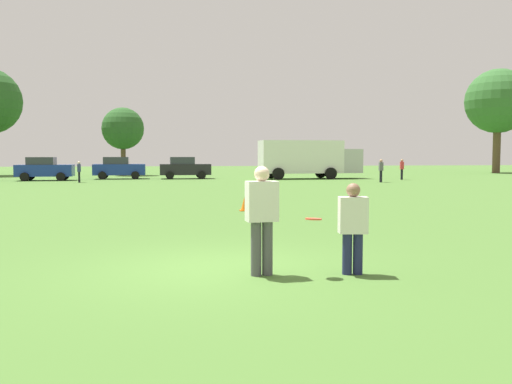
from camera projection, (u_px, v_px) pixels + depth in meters
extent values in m
plane|color=#47702D|center=(213.00, 268.00, 9.24)|extent=(177.84, 177.84, 0.00)
cylinder|color=#4C4C51|center=(256.00, 249.00, 8.65)|extent=(0.17, 0.17, 0.89)
cylinder|color=#4C4C51|center=(267.00, 248.00, 8.70)|extent=(0.17, 0.17, 0.89)
cube|color=silver|center=(262.00, 201.00, 8.63)|extent=(0.53, 0.34, 0.65)
sphere|color=beige|center=(262.00, 174.00, 8.60)|extent=(0.25, 0.25, 0.25)
cylinder|color=#1E234C|center=(358.00, 254.00, 8.76)|extent=(0.16, 0.16, 0.68)
cylinder|color=#1E234C|center=(347.00, 254.00, 8.76)|extent=(0.16, 0.16, 0.68)
cube|color=silver|center=(353.00, 215.00, 8.72)|extent=(0.49, 0.33, 0.60)
sphere|color=#8C664C|center=(353.00, 190.00, 8.69)|extent=(0.23, 0.23, 0.23)
cylinder|color=#E54C33|center=(314.00, 219.00, 8.57)|extent=(0.27, 0.27, 0.05)
cube|color=#D8590C|center=(244.00, 210.00, 18.83)|extent=(0.32, 0.32, 0.03)
cone|color=orange|center=(244.00, 204.00, 18.81)|extent=(0.24, 0.24, 0.45)
cube|color=navy|center=(45.00, 170.00, 41.54)|extent=(4.24, 1.91, 0.90)
cube|color=#2D333D|center=(41.00, 161.00, 41.44)|extent=(2.04, 1.69, 0.64)
cylinder|color=black|center=(65.00, 176.00, 42.79)|extent=(0.67, 0.24, 0.66)
cylinder|color=black|center=(61.00, 177.00, 40.83)|extent=(0.67, 0.24, 0.66)
cylinder|color=black|center=(30.00, 176.00, 42.30)|extent=(0.67, 0.24, 0.66)
cylinder|color=black|center=(24.00, 177.00, 40.35)|extent=(0.67, 0.24, 0.66)
cube|color=navy|center=(120.00, 170.00, 44.34)|extent=(4.24, 1.91, 0.90)
cube|color=#2D333D|center=(116.00, 161.00, 44.25)|extent=(2.04, 1.69, 0.64)
cylinder|color=black|center=(136.00, 174.00, 45.60)|extent=(0.67, 0.24, 0.66)
cylinder|color=black|center=(135.00, 175.00, 43.64)|extent=(0.67, 0.24, 0.66)
cylinder|color=black|center=(105.00, 175.00, 45.11)|extent=(0.67, 0.24, 0.66)
cylinder|color=black|center=(102.00, 176.00, 43.15)|extent=(0.67, 0.24, 0.66)
cube|color=black|center=(185.00, 169.00, 44.73)|extent=(4.24, 1.91, 0.90)
cube|color=#2D333D|center=(182.00, 161.00, 44.64)|extent=(2.04, 1.69, 0.64)
cylinder|color=black|center=(200.00, 174.00, 45.99)|extent=(0.67, 0.24, 0.66)
cylinder|color=black|center=(202.00, 175.00, 44.03)|extent=(0.67, 0.24, 0.66)
cylinder|color=black|center=(169.00, 174.00, 45.50)|extent=(0.67, 0.24, 0.66)
cylinder|color=black|center=(170.00, 175.00, 43.54)|extent=(0.67, 0.24, 0.66)
cube|color=white|center=(300.00, 157.00, 44.62)|extent=(6.86, 2.67, 2.70)
cube|color=#B2B2B7|center=(348.00, 161.00, 45.42)|extent=(1.86, 2.35, 2.00)
cylinder|color=black|center=(321.00, 172.00, 46.46)|extent=(0.97, 0.30, 0.96)
cylinder|color=black|center=(331.00, 173.00, 43.78)|extent=(0.97, 0.30, 0.96)
cylinder|color=black|center=(271.00, 173.00, 45.64)|extent=(0.97, 0.30, 0.96)
cylinder|color=black|center=(278.00, 174.00, 42.95)|extent=(0.97, 0.30, 0.96)
cylinder|color=black|center=(79.00, 177.00, 38.34)|extent=(0.15, 0.15, 0.78)
cylinder|color=black|center=(79.00, 177.00, 38.50)|extent=(0.15, 0.15, 0.78)
cube|color=navy|center=(79.00, 168.00, 38.38)|extent=(0.30, 0.45, 0.55)
sphere|color=beige|center=(79.00, 163.00, 38.35)|extent=(0.21, 0.21, 0.21)
cylinder|color=black|center=(381.00, 177.00, 38.70)|extent=(0.16, 0.16, 0.85)
cylinder|color=black|center=(381.00, 176.00, 38.87)|extent=(0.16, 0.16, 0.85)
cube|color=#595960|center=(381.00, 166.00, 38.74)|extent=(0.35, 0.51, 0.60)
sphere|color=tan|center=(381.00, 161.00, 38.71)|extent=(0.23, 0.23, 0.23)
cylinder|color=black|center=(402.00, 174.00, 43.04)|extent=(0.16, 0.16, 0.85)
cylinder|color=black|center=(402.00, 174.00, 42.87)|extent=(0.16, 0.16, 0.85)
cube|color=red|center=(402.00, 165.00, 42.91)|extent=(0.38, 0.51, 0.60)
sphere|color=tan|center=(402.00, 160.00, 42.88)|extent=(0.23, 0.23, 0.23)
cylinder|color=brown|center=(123.00, 161.00, 52.16)|extent=(0.47, 0.47, 2.84)
sphere|color=#285623|center=(123.00, 128.00, 51.95)|extent=(4.06, 4.06, 4.06)
cylinder|color=brown|center=(497.00, 151.00, 59.68)|extent=(0.83, 0.83, 4.96)
sphere|color=#33662D|center=(498.00, 101.00, 59.31)|extent=(7.09, 7.09, 7.09)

